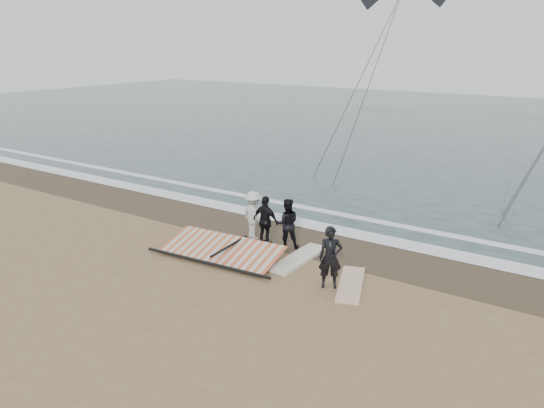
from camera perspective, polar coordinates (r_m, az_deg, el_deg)
The scene contains 10 objects.
ground at distance 14.34m, azimuth -2.29°, elevation -9.97°, with size 120.00×120.00×0.00m, color #8C704C.
sea at distance 44.44m, azimuth 23.67°, elevation 7.30°, with size 120.00×54.00×0.02m, color #233838.
wet_sand at distance 17.85m, azimuth 6.21°, elevation -4.40°, with size 120.00×2.80×0.01m, color #4C3D2B.
foam_near at distance 19.02m, azimuth 8.18°, elevation -3.03°, with size 120.00×0.90×0.01m, color white.
foam_far at distance 20.49m, azimuth 10.24°, elevation -1.64°, with size 120.00×0.45×0.01m, color white.
man_main at distance 14.61m, azimuth 6.30°, elevation -5.73°, with size 0.64×0.42×1.76m, color black.
board_white at distance 15.09m, azimuth 8.47°, elevation -8.52°, with size 0.63×2.25×0.09m, color silver.
board_cream at distance 16.59m, azimuth 2.88°, elevation -5.87°, with size 0.67×2.52×0.10m, color beige.
trio_cluster at distance 17.64m, azimuth -0.52°, elevation -1.66°, with size 2.54×1.10×1.70m.
sail_rig at distance 16.91m, azimuth -5.28°, elevation -4.94°, with size 4.49×2.00×0.51m.
Camera 1 is at (7.53, -10.31, 6.54)m, focal length 35.00 mm.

